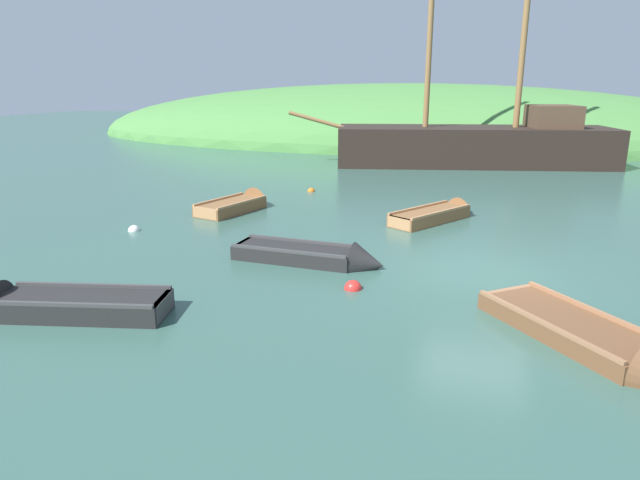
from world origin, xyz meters
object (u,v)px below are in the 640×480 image
at_px(rowboat_portside, 317,258).
at_px(sailing_ship, 476,150).
at_px(buoy_orange, 311,191).
at_px(rowboat_outer_left, 53,307).
at_px(buoy_red, 353,289).
at_px(rowboat_center, 240,206).
at_px(buoy_white, 134,231).
at_px(rowboat_far, 605,348).
at_px(rowboat_outer_right, 440,215).

bearing_deg(rowboat_portside, sailing_ship, 83.52).
bearing_deg(buoy_orange, rowboat_outer_left, -93.91).
bearing_deg(rowboat_portside, buoy_red, -46.53).
bearing_deg(rowboat_outer_left, rowboat_center, -100.32).
xyz_separation_m(rowboat_portside, buoy_orange, (-2.90, 8.62, -0.11)).
xyz_separation_m(buoy_orange, buoy_white, (-3.08, -7.30, 0.00)).
xyz_separation_m(rowboat_outer_left, buoy_orange, (0.89, 12.99, -0.13)).
height_order(rowboat_portside, buoy_red, rowboat_portside).
height_order(sailing_ship, rowboat_center, sailing_ship).
height_order(sailing_ship, rowboat_far, sailing_ship).
bearing_deg(rowboat_far, buoy_red, -150.66).
distance_m(sailing_ship, rowboat_portside, 18.36).
xyz_separation_m(rowboat_far, rowboat_portside, (-5.78, 3.10, 0.02)).
bearing_deg(rowboat_outer_right, sailing_ship, 28.57).
bearing_deg(buoy_orange, rowboat_portside, -71.43).
relative_size(sailing_ship, rowboat_portside, 4.43).
bearing_deg(buoy_red, rowboat_portside, 130.47).
bearing_deg(buoy_white, rowboat_far, -20.59).
xyz_separation_m(rowboat_outer_right, buoy_orange, (-5.30, 3.27, -0.13)).
height_order(rowboat_far, rowboat_portside, rowboat_far).
relative_size(rowboat_center, buoy_red, 8.74).
bearing_deg(rowboat_outer_left, rowboat_far, 174.61).
bearing_deg(rowboat_far, rowboat_center, -169.20).
height_order(rowboat_portside, buoy_orange, rowboat_portside).
bearing_deg(buoy_red, buoy_orange, 112.34).
bearing_deg(buoy_white, buoy_red, -21.00).
xyz_separation_m(rowboat_center, rowboat_outer_right, (6.61, 0.52, 0.00)).
relative_size(rowboat_far, rowboat_portside, 1.02).
relative_size(rowboat_outer_left, buoy_white, 12.05).
xyz_separation_m(rowboat_outer_left, buoy_white, (-2.19, 5.69, -0.13)).
height_order(buoy_white, buoy_red, buoy_red).
distance_m(rowboat_center, buoy_orange, 4.01).
xyz_separation_m(buoy_orange, buoy_red, (4.14, -10.08, 0.00)).
bearing_deg(rowboat_center, rowboat_far, -113.05).
distance_m(rowboat_center, rowboat_outer_left, 9.21).
bearing_deg(rowboat_far, rowboat_outer_left, -123.18).
relative_size(rowboat_center, rowboat_outer_left, 0.82).
relative_size(buoy_white, buoy_red, 0.89).
xyz_separation_m(rowboat_outer_right, rowboat_outer_left, (-6.19, -9.72, 0.01)).
bearing_deg(buoy_red, rowboat_outer_left, -149.93).
distance_m(rowboat_far, rowboat_portside, 6.56).
bearing_deg(sailing_ship, rowboat_center, 48.73).
bearing_deg(buoy_white, sailing_ship, 61.80).
xyz_separation_m(rowboat_portside, rowboat_outer_left, (-3.78, -4.37, 0.02)).
bearing_deg(rowboat_outer_right, rowboat_outer_left, 178.87).
relative_size(buoy_orange, buoy_white, 0.87).
height_order(rowboat_portside, buoy_white, rowboat_portside).
bearing_deg(rowboat_far, sailing_ship, 146.67).
height_order(rowboat_far, rowboat_outer_right, rowboat_far).
relative_size(rowboat_outer_right, buoy_red, 9.61).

